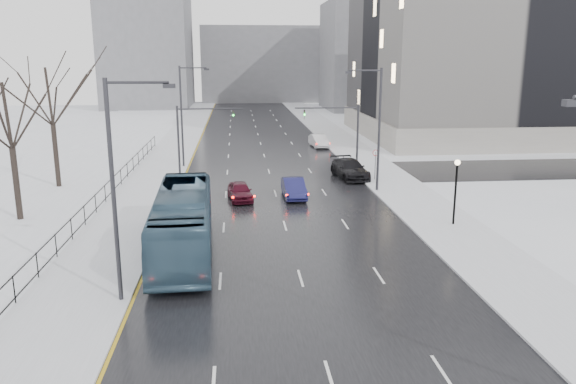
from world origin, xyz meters
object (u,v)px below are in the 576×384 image
object	(u,v)px
tree_park_d	(21,220)
streetlight_r_mid	(377,124)
sedan_right_distant	(319,141)
lamppost_r_mid	(456,183)
sedan_right_near	(294,188)
streetlight_l_far	(184,111)
sedan_center_near	(240,191)
bus	(183,222)
sedan_right_far	(350,169)
streetlight_l_near	(118,181)
mast_signal_right	(347,130)
mast_signal_left	(190,132)
tree_park_e	(59,187)
no_uturn_sign	(376,156)

from	to	relation	value
tree_park_d	streetlight_r_mid	bearing A→B (deg)	13.01
tree_park_d	sedan_right_distant	size ratio (longest dim) A/B	2.67
lamppost_r_mid	sedan_right_near	xyz separation A→B (m)	(-9.65, 8.53, -2.14)
streetlight_l_far	sedan_center_near	bearing A→B (deg)	-69.16
bus	streetlight_l_far	bearing A→B (deg)	92.18
sedan_right_far	streetlight_l_near	bearing A→B (deg)	-129.03
mast_signal_right	sedan_center_near	world-z (taller)	mast_signal_right
lamppost_r_mid	sedan_right_near	size ratio (longest dim) A/B	0.93
sedan_center_near	sedan_right_near	xyz separation A→B (m)	(4.22, 0.45, 0.05)
bus	sedan_right_near	size ratio (longest dim) A/B	2.81
streetlight_r_mid	tree_park_d	bearing A→B (deg)	-166.99
streetlight_l_near	tree_park_d	bearing A→B (deg)	124.53
streetlight_l_near	bus	xyz separation A→B (m)	(2.05, 6.32, -3.77)
lamppost_r_mid	streetlight_l_near	bearing A→B (deg)	-152.45
streetlight_l_far	streetlight_l_near	bearing A→B (deg)	-90.00
mast_signal_left	sedan_right_distant	size ratio (longest dim) A/B	1.39
lamppost_r_mid	mast_signal_left	size ratio (longest dim) A/B	0.66
tree_park_e	streetlight_l_near	world-z (taller)	streetlight_l_near
tree_park_e	streetlight_l_near	size ratio (longest dim) A/B	1.35
tree_park_d	streetlight_r_mid	distance (m)	27.24
streetlight_r_mid	sedan_right_far	bearing A→B (deg)	100.26
lamppost_r_mid	sedan_right_distant	bearing A→B (deg)	96.84
lamppost_r_mid	bus	distance (m)	17.54
streetlight_l_far	lamppost_r_mid	xyz separation A→B (m)	(19.17, -22.00, -2.67)
tree_park_e	mast_signal_right	size ratio (longest dim) A/B	2.08
streetlight_l_far	sedan_center_near	distance (m)	15.67
streetlight_r_mid	sedan_right_distant	bearing A→B (deg)	92.88
sedan_right_far	sedan_right_near	bearing A→B (deg)	-138.46
streetlight_l_far	bus	xyz separation A→B (m)	(2.05, -25.68, -3.77)
sedan_center_near	tree_park_e	bearing A→B (deg)	151.41
streetlight_l_near	sedan_right_far	bearing A→B (deg)	58.77
sedan_right_distant	streetlight_l_near	bearing A→B (deg)	-114.89
sedan_center_near	sedan_right_near	distance (m)	4.24
mast_signal_right	mast_signal_left	world-z (taller)	same
mast_signal_left	tree_park_e	bearing A→B (deg)	-159.81
tree_park_e	sedan_center_near	xyz separation A→B (m)	(15.33, -5.92, 0.75)
lamppost_r_mid	sedan_right_near	world-z (taller)	lamppost_r_mid
streetlight_r_mid	sedan_center_near	size ratio (longest dim) A/B	2.41
no_uturn_sign	tree_park_d	bearing A→B (deg)	-159.68
streetlight_l_near	mast_signal_left	bearing A→B (deg)	88.28
no_uturn_sign	bus	bearing A→B (deg)	-130.92
sedan_right_distant	mast_signal_left	bearing A→B (deg)	-138.41
sedan_right_near	streetlight_l_near	bearing A→B (deg)	-118.66
lamppost_r_mid	no_uturn_sign	world-z (taller)	lamppost_r_mid
tree_park_d	bus	distance (m)	14.10
lamppost_r_mid	mast_signal_left	xyz separation A→B (m)	(-18.33, 18.00, 1.16)
sedan_right_far	mast_signal_right	bearing A→B (deg)	79.48
bus	sedan_right_near	world-z (taller)	bus
tree_park_d	no_uturn_sign	world-z (taller)	tree_park_d
no_uturn_sign	sedan_right_distant	size ratio (longest dim) A/B	0.58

